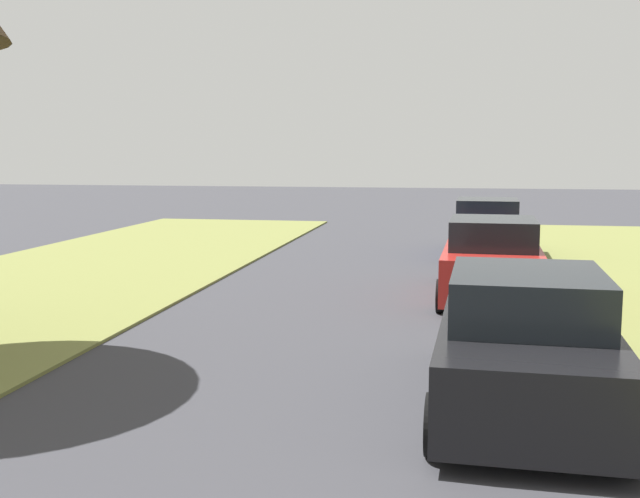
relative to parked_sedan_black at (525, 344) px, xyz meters
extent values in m
cube|color=black|center=(0.00, 0.04, -0.13)|extent=(1.96, 4.46, 0.85)
cube|color=black|center=(-0.01, -0.18, 0.57)|extent=(1.67, 2.08, 0.56)
cylinder|color=black|center=(-0.81, 1.72, -0.42)|extent=(0.22, 0.61, 0.60)
cylinder|color=black|center=(0.92, 1.67, -0.42)|extent=(0.22, 0.61, 0.60)
cylinder|color=black|center=(-0.92, -1.58, -0.42)|extent=(0.22, 0.61, 0.60)
cylinder|color=black|center=(0.82, -1.63, -0.42)|extent=(0.22, 0.61, 0.60)
cube|color=red|center=(-0.09, 6.57, -0.13)|extent=(1.96, 4.46, 0.85)
cube|color=black|center=(-0.10, 6.35, 0.57)|extent=(1.67, 2.08, 0.56)
cylinder|color=black|center=(-0.91, 8.25, -0.42)|extent=(0.22, 0.61, 0.60)
cylinder|color=black|center=(0.83, 8.19, -0.42)|extent=(0.22, 0.61, 0.60)
cylinder|color=black|center=(-1.01, 4.95, -0.42)|extent=(0.22, 0.61, 0.60)
cylinder|color=black|center=(0.73, 4.89, -0.42)|extent=(0.22, 0.61, 0.60)
cube|color=navy|center=(0.02, 12.73, -0.13)|extent=(1.96, 4.46, 0.85)
cube|color=black|center=(0.01, 12.51, 0.57)|extent=(1.67, 2.08, 0.56)
cylinder|color=black|center=(-0.80, 14.41, -0.42)|extent=(0.22, 0.61, 0.60)
cylinder|color=black|center=(0.94, 14.35, -0.42)|extent=(0.22, 0.61, 0.60)
cylinder|color=black|center=(-0.91, 11.11, -0.42)|extent=(0.22, 0.61, 0.60)
cylinder|color=black|center=(0.83, 11.06, -0.42)|extent=(0.22, 0.61, 0.60)
camera|label=1|loc=(-0.76, -8.55, 2.14)|focal=42.74mm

